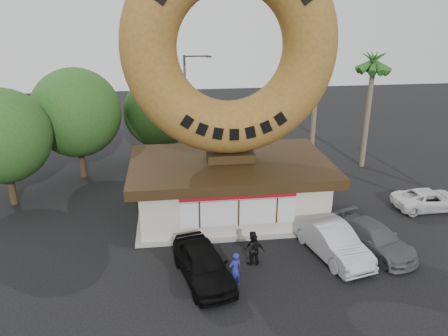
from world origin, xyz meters
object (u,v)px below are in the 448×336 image
Objects in this scene: donut_shop at (230,186)px; car_white at (429,200)px; car_silver at (332,240)px; street_lamp at (187,102)px; person_left at (235,270)px; car_grey at (374,238)px; car_black at (203,263)px; giant_donut at (231,48)px; person_right at (255,250)px; person_center at (252,248)px.

donut_shop reaches higher than car_white.
street_lamp is at bearing 98.57° from car_silver.
person_left is 0.35× the size of car_grey.
car_black is 0.99× the size of car_grey.
street_lamp is at bearing 51.15° from car_white.
giant_donut reaches higher than person_left.
person_center is at bearing -27.73° from person_right.
car_grey is (7.29, 2.07, -0.15)m from person_left.
car_black is (-2.09, -6.27, -0.97)m from donut_shop.
car_grey is at bearing -60.76° from street_lamp.
car_grey reaches higher than car_white.
car_white is (13.75, -10.96, -3.88)m from street_lamp.
giant_donut reaches higher than car_white.
donut_shop is at bearing 57.92° from car_black.
street_lamp is 17.56m from car_grey.
car_black is (-0.24, -16.29, -3.68)m from street_lamp.
car_white is (12.67, 6.07, -0.24)m from person_left.
car_silver is (5.06, 1.90, -0.03)m from person_left.
car_grey is (6.52, -4.96, -8.74)m from giant_donut.
car_black is at bearing 168.47° from car_grey.
car_silver reaches higher than car_grey.
street_lamp is (-1.86, 10.02, 2.72)m from donut_shop.
person_right is 0.37× the size of car_white.
person_left is 0.34× the size of car_silver.
donut_shop is 11.99m from car_white.
person_left is (-0.77, -7.03, -8.59)m from giant_donut.
giant_donut is at bearing -64.89° from person_right.
street_lamp is 5.07× the size of person_right.
donut_shop is at bearing -79.50° from street_lamp.
car_silver is 1.13× the size of car_white.
car_black is (-2.36, -0.94, -0.05)m from person_center.
street_lamp reaches higher than person_left.
car_grey is (2.23, 0.16, -0.12)m from car_silver.
person_right is (0.39, -5.49, -8.64)m from giant_donut.
person_center is at bearing 163.22° from car_grey.
car_black reaches higher than person_right.
street_lamp reaches higher than donut_shop.
street_lamp is 1.85× the size of car_white.
street_lamp is at bearing -109.90° from person_left.
donut_shop is 0.99× the size of giant_donut.
street_lamp is 4.74× the size of person_center.
person_center is at bearing -145.13° from person_left.
car_silver is at bearing -3.29° from car_black.
car_silver is (6.38, 1.16, 0.01)m from car_black.
car_black is 0.96× the size of car_silver.
car_silver is at bearing -50.01° from donut_shop.
car_grey is (8.38, -14.96, -3.80)m from street_lamp.
car_grey is (6.52, -4.95, -1.08)m from donut_shop.
car_grey is at bearing -154.04° from person_right.
person_right reaches higher than car_grey.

